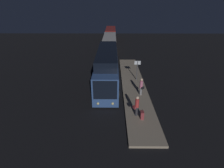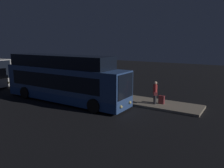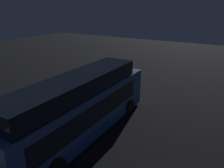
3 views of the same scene
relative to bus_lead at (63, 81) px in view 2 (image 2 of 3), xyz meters
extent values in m
plane|color=black|center=(0.95, 0.19, -1.79)|extent=(80.00, 80.00, 0.00)
cube|color=gray|center=(0.95, 3.13, -1.70)|extent=(20.00, 2.69, 0.19)
cube|color=#33518C|center=(0.12, 0.00, -0.20)|extent=(12.04, 2.44, 2.81)
cube|color=#23478C|center=(0.12, 0.00, -1.25)|extent=(11.98, 2.46, 0.70)
cube|color=black|center=(-0.18, 0.00, 0.14)|extent=(9.88, 2.47, 1.23)
cube|color=black|center=(6.16, 0.00, 0.20)|extent=(0.06, 2.15, 1.80)
sphere|color=#F9E58C|center=(6.18, 0.67, -1.15)|extent=(0.24, 0.24, 0.24)
sphere|color=#F9E58C|center=(6.18, -0.67, -1.15)|extent=(0.24, 0.24, 0.24)
cylinder|color=black|center=(4.21, 1.22, -1.26)|extent=(1.07, 0.30, 1.07)
cylinder|color=black|center=(4.21, -1.22, -1.26)|extent=(1.07, 0.30, 1.07)
cylinder|color=black|center=(-3.62, 1.22, -1.26)|extent=(1.07, 0.30, 1.07)
cylinder|color=black|center=(-3.62, -1.22, -1.26)|extent=(1.07, 0.30, 1.07)
cube|color=black|center=(-0.36, 0.00, 1.71)|extent=(10.24, 2.25, 1.02)
cube|color=black|center=(-9.10, 0.00, 0.36)|extent=(0.06, 2.13, 1.95)
sphere|color=#F9E58C|center=(-9.08, 0.67, -1.16)|extent=(0.24, 0.24, 0.24)
cylinder|color=black|center=(-10.81, 1.21, -1.27)|extent=(1.04, 0.30, 1.04)
cylinder|color=#2D2D33|center=(7.37, 2.71, -1.17)|extent=(0.31, 0.31, 0.85)
cylinder|color=#BF3333|center=(7.37, 2.71, -0.38)|extent=(0.45, 0.45, 0.74)
sphere|color=beige|center=(7.37, 2.71, 0.13)|extent=(0.28, 0.28, 0.28)
cube|color=maroon|center=(7.50, 2.48, -0.70)|extent=(0.31, 0.26, 0.24)
cylinder|color=gray|center=(3.62, 3.60, -1.18)|extent=(0.33, 0.33, 0.85)
cylinder|color=#CC6B8C|center=(3.62, 3.60, -0.38)|extent=(0.47, 0.47, 0.74)
sphere|color=beige|center=(3.62, 3.60, 0.12)|extent=(0.28, 0.28, 0.28)
cube|color=black|center=(3.83, 3.76, -0.70)|extent=(0.28, 0.31, 0.24)
cube|color=maroon|center=(7.78, 3.13, -1.27)|extent=(0.45, 0.27, 0.66)
cylinder|color=black|center=(7.78, 3.13, -0.82)|extent=(0.02, 0.02, 0.24)
cylinder|color=#4C4C51|center=(-0.34, 3.65, -0.34)|extent=(0.10, 0.10, 2.52)
cube|color=silver|center=(-0.34, 3.65, 0.65)|extent=(0.04, 0.74, 0.45)
camera|label=1|loc=(19.89, 0.71, 7.17)|focal=28.00mm
camera|label=2|loc=(13.46, -13.44, 3.32)|focal=35.00mm
camera|label=3|loc=(-9.47, -7.80, 6.04)|focal=35.00mm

